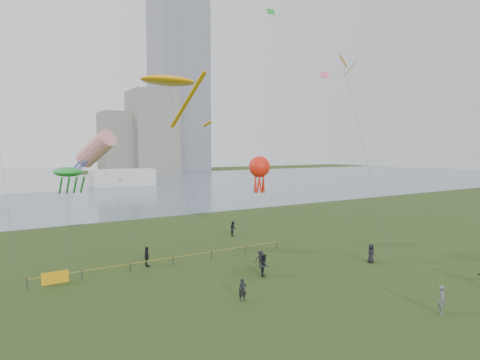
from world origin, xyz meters
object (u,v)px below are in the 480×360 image
kite_flyer (442,300)px  kite_octopus (259,167)px  kite_stingray (169,81)px  fence (105,270)px

kite_flyer → kite_octopus: 22.98m
kite_stingray → kite_octopus: bearing=-21.7°
kite_stingray → kite_octopus: kite_stingray is taller
fence → kite_flyer: size_ratio=12.61×
kite_flyer → kite_octopus: kite_octopus is taller
fence → kite_flyer: 25.75m
kite_flyer → kite_octopus: size_ratio=0.19×
fence → kite_stingray: size_ratio=1.36×
fence → kite_octopus: 19.16m
kite_flyer → kite_stingray: size_ratio=0.11×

